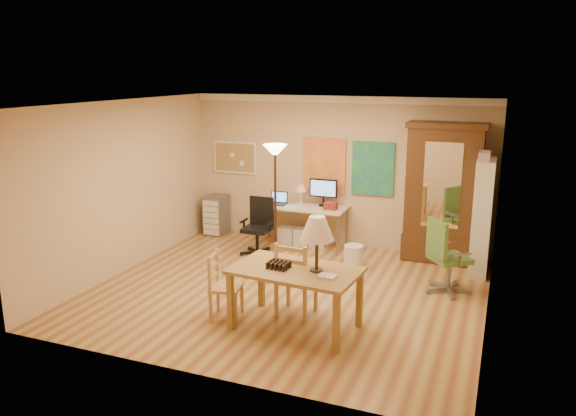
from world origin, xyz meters
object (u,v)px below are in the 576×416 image
at_px(office_chair_black, 258,239).
at_px(bookshelf, 482,218).
at_px(computer_desk, 304,221).
at_px(office_chair_green, 446,273).
at_px(dining_table, 303,258).
at_px(armoire, 443,202).

xyz_separation_m(office_chair_black, bookshelf, (3.64, 0.42, 0.64)).
height_order(office_chair_black, bookshelf, bookshelf).
height_order(computer_desk, office_chair_green, computer_desk).
distance_m(dining_table, office_chair_green, 2.50).
bearing_deg(computer_desk, dining_table, -70.35).
relative_size(dining_table, office_chair_black, 1.63).
xyz_separation_m(office_chair_black, armoire, (2.99, 0.86, 0.74)).
relative_size(armoire, bookshelf, 1.28).
bearing_deg(dining_table, bookshelf, 56.03).
relative_size(dining_table, computer_desk, 0.99).
distance_m(office_chair_green, armoire, 1.62).
height_order(office_chair_green, bookshelf, bookshelf).
height_order(dining_table, office_chair_green, dining_table).
bearing_deg(armoire, computer_desk, -178.07).
relative_size(dining_table, bookshelf, 0.89).
height_order(dining_table, office_chair_black, dining_table).
bearing_deg(dining_table, office_chair_black, 125.12).
distance_m(dining_table, bookshelf, 3.44).
distance_m(armoire, bookshelf, 0.79).
xyz_separation_m(office_chair_black, office_chair_green, (3.25, -0.57, 0.03)).
distance_m(computer_desk, bookshelf, 3.12).
distance_m(dining_table, office_chair_black, 3.05).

